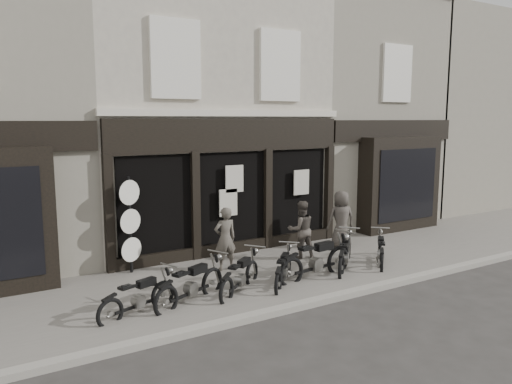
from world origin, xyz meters
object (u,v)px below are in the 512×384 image
motorcycle_3 (283,272)px  motorcycle_6 (381,253)px  motorcycle_1 (191,288)px  man_left (225,239)px  motorcycle_2 (240,279)px  motorcycle_4 (316,263)px  man_right (341,219)px  man_centre (301,229)px  motorcycle_0 (139,300)px  advert_sign_post (130,229)px  motorcycle_5 (345,257)px

motorcycle_3 → motorcycle_6: (3.13, 0.01, 0.00)m
motorcycle_1 → man_left: bearing=19.4°
motorcycle_2 → motorcycle_1: bearing=145.4°
motorcycle_4 → man_right: 3.02m
motorcycle_1 → man_centre: size_ratio=1.23×
motorcycle_1 → motorcycle_6: motorcycle_1 is taller
motorcycle_2 → man_centre: size_ratio=1.08×
motorcycle_1 → man_right: size_ratio=1.16×
motorcycle_3 → motorcycle_6: bearing=-45.5°
man_right → motorcycle_0: bearing=29.8°
motorcycle_2 → advert_sign_post: advert_sign_post is taller
motorcycle_1 → motorcycle_2: (1.20, 0.03, -0.02)m
motorcycle_6 → man_left: size_ratio=0.94×
man_centre → man_right: (1.70, 0.32, 0.05)m
motorcycle_4 → motorcycle_6: 2.19m
motorcycle_0 → motorcycle_3: (3.46, 0.01, -0.00)m
motorcycle_3 → advert_sign_post: bearing=91.7°
motorcycle_1 → motorcycle_5: size_ratio=1.15×
motorcycle_4 → motorcycle_0: bearing=172.8°
man_centre → advert_sign_post: 4.52m
man_centre → advert_sign_post: bearing=-0.9°
motorcycle_6 → man_left: (-3.82, 1.57, 0.56)m
motorcycle_0 → man_left: man_left is taller
motorcycle_0 → motorcycle_2: bearing=-18.7°
man_centre → advert_sign_post: (-4.37, 1.09, 0.31)m
motorcycle_5 → man_left: size_ratio=1.06×
motorcycle_1 → motorcycle_5: (4.33, 0.12, -0.00)m
motorcycle_1 → advert_sign_post: size_ratio=0.78×
man_centre → advert_sign_post: advert_sign_post is taller
motorcycle_5 → man_right: man_right is taller
motorcycle_1 → motorcycle_5: 4.33m
motorcycle_2 → man_left: 1.67m
motorcycle_5 → man_left: 3.10m
motorcycle_1 → motorcycle_4: 3.26m
motorcycle_4 → motorcycle_3: bearing=171.0°
man_centre → motorcycle_4: bearing=79.9°
motorcycle_0 → motorcycle_5: (5.47, 0.16, 0.04)m
motorcycle_3 → motorcycle_5: bearing=-41.4°
man_left → man_right: 3.98m
man_left → man_centre: size_ratio=1.01×
man_left → advert_sign_post: 2.34m
man_centre → motorcycle_0: bearing=29.4°
motorcycle_2 → man_left: (0.43, 1.52, 0.54)m
motorcycle_2 → motorcycle_4: size_ratio=0.73×
motorcycle_3 → motorcycle_5: 2.02m
motorcycle_0 → man_left: 3.24m
motorcycle_2 → motorcycle_5: bearing=-34.4°
motorcycle_3 → motorcycle_4: size_ratio=0.64×
motorcycle_2 → motorcycle_5: (3.13, 0.09, 0.02)m
motorcycle_6 → man_left: man_left is taller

